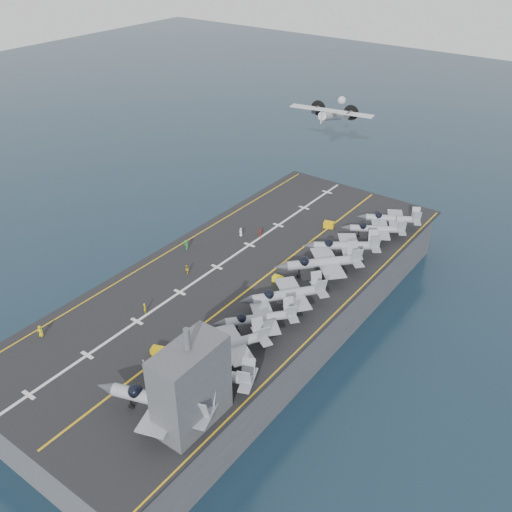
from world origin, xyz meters
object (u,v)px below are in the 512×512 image
Objects in this scene: island_superstructure at (190,377)px; tow_cart_a at (158,351)px; fighter_jet_0 at (161,400)px; transport_plane at (331,116)px.

island_superstructure is 15.75m from tow_cart_a.
fighter_jet_0 is 8.18× the size of tow_cart_a.
fighter_jet_0 is at bearing -153.66° from island_superstructure.
tow_cart_a is 0.10× the size of transport_plane.
island_superstructure is 6.41× the size of tow_cart_a.
tow_cart_a is (-8.97, 8.20, -2.26)m from fighter_jet_0.
tow_cart_a is at bearing -77.37° from transport_plane.
transport_plane is (-18.09, 80.73, 11.22)m from tow_cart_a.
tow_cart_a is (-12.64, 6.39, -6.90)m from island_superstructure.
transport_plane reaches higher than fighter_jet_0.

